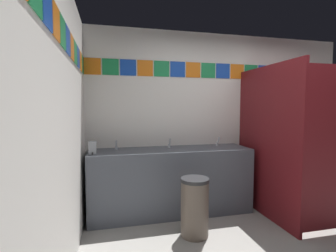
{
  "coord_description": "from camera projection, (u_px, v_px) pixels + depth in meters",
  "views": [
    {
      "loc": [
        -1.71,
        -1.9,
        1.46
      ],
      "look_at": [
        -1.01,
        1.05,
        1.23
      ],
      "focal_mm": 26.52,
      "sensor_mm": 36.0,
      "label": 1
    }
  ],
  "objects": [
    {
      "name": "wall_back",
      "position": [
        221.0,
        118.0,
        3.9
      ],
      "size": [
        4.08,
        0.09,
        2.58
      ],
      "color": "white",
      "rests_on": "ground_plane"
    },
    {
      "name": "wall_side",
      "position": [
        56.0,
        131.0,
        1.77
      ],
      "size": [
        0.09,
        3.31,
        2.58
      ],
      "color": "white",
      "rests_on": "ground_plane"
    },
    {
      "name": "vanity_counter",
      "position": [
        171.0,
        180.0,
        3.43
      ],
      "size": [
        2.2,
        0.58,
        0.89
      ],
      "color": "#4C515B",
      "rests_on": "ground_plane"
    },
    {
      "name": "faucet_left",
      "position": [
        116.0,
        146.0,
        3.31
      ],
      "size": [
        0.04,
        0.1,
        0.14
      ],
      "color": "silver",
      "rests_on": "vanity_counter"
    },
    {
      "name": "faucet_center",
      "position": [
        169.0,
        144.0,
        3.48
      ],
      "size": [
        0.04,
        0.1,
        0.14
      ],
      "color": "silver",
      "rests_on": "vanity_counter"
    },
    {
      "name": "faucet_right",
      "position": [
        218.0,
        143.0,
        3.65
      ],
      "size": [
        0.04,
        0.1,
        0.14
      ],
      "color": "silver",
      "rests_on": "vanity_counter"
    },
    {
      "name": "soap_dispenser",
      "position": [
        93.0,
        148.0,
        2.99
      ],
      "size": [
        0.09,
        0.09,
        0.16
      ],
      "color": "gray",
      "rests_on": "vanity_counter"
    },
    {
      "name": "stall_divider",
      "position": [
        290.0,
        144.0,
        3.1
      ],
      "size": [
        0.92,
        1.34,
        2.01
      ],
      "color": "maroon",
      "rests_on": "ground_plane"
    },
    {
      "name": "toilet",
      "position": [
        285.0,
        184.0,
        3.75
      ],
      "size": [
        0.39,
        0.49,
        0.74
      ],
      "color": "white",
      "rests_on": "ground_plane"
    },
    {
      "name": "trash_bin",
      "position": [
        195.0,
        207.0,
        2.81
      ],
      "size": [
        0.32,
        0.32,
        0.67
      ],
      "color": "brown",
      "rests_on": "ground_plane"
    }
  ]
}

